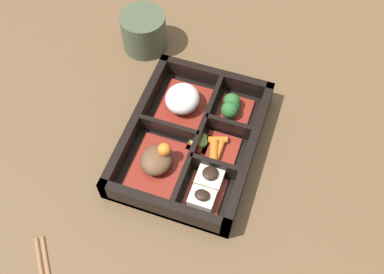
{
  "coord_description": "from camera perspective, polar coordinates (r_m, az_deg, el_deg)",
  "views": [
    {
      "loc": [
        -0.37,
        -0.13,
        0.66
      ],
      "look_at": [
        0.0,
        0.0,
        0.03
      ],
      "focal_mm": 42.0,
      "sensor_mm": 36.0,
      "label": 1
    }
  ],
  "objects": [
    {
      "name": "bowl_stew",
      "position": [
        0.72,
        -4.42,
        -3.04
      ],
      "size": [
        0.1,
        0.08,
        0.05
      ],
      "color": "maroon",
      "rests_on": "bento_base"
    },
    {
      "name": "bowl_tofu",
      "position": [
        0.7,
        1.81,
        -6.45
      ],
      "size": [
        0.08,
        0.06,
        0.03
      ],
      "color": "maroon",
      "rests_on": "bento_base"
    },
    {
      "name": "tea_cup",
      "position": [
        0.89,
        -6.14,
        13.27
      ],
      "size": [
        0.09,
        0.09,
        0.07
      ],
      "color": "#424C38",
      "rests_on": "ground_plane"
    },
    {
      "name": "bento_rim",
      "position": [
        0.75,
        0.23,
        -0.19
      ],
      "size": [
        0.28,
        0.21,
        0.04
      ],
      "color": "black",
      "rests_on": "ground_plane"
    },
    {
      "name": "bento_base",
      "position": [
        0.76,
        -0.0,
        -0.8
      ],
      "size": [
        0.28,
        0.21,
        0.01
      ],
      "color": "black",
      "rests_on": "ground_plane"
    },
    {
      "name": "bowl_greens",
      "position": [
        0.78,
        5.08,
        3.9
      ],
      "size": [
        0.07,
        0.06,
        0.04
      ],
      "color": "maroon",
      "rests_on": "bento_base"
    },
    {
      "name": "bowl_rice",
      "position": [
        0.78,
        -1.22,
        4.65
      ],
      "size": [
        0.1,
        0.08,
        0.05
      ],
      "color": "maroon",
      "rests_on": "bento_base"
    },
    {
      "name": "bowl_carrots",
      "position": [
        0.74,
        3.34,
        -1.64
      ],
      "size": [
        0.06,
        0.06,
        0.02
      ],
      "color": "maroon",
      "rests_on": "bento_base"
    },
    {
      "name": "bowl_pickles",
      "position": [
        0.75,
        0.89,
        -0.63
      ],
      "size": [
        0.04,
        0.03,
        0.01
      ],
      "color": "maroon",
      "rests_on": "bento_base"
    },
    {
      "name": "ground_plane",
      "position": [
        0.77,
        -0.0,
        -0.99
      ],
      "size": [
        3.0,
        3.0,
        0.0
      ],
      "primitive_type": "plane",
      "color": "brown"
    }
  ]
}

